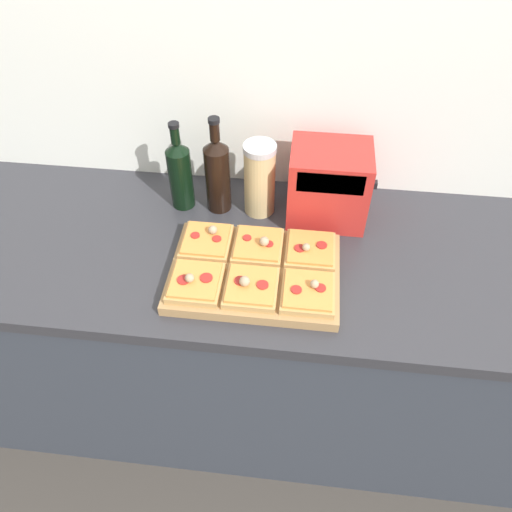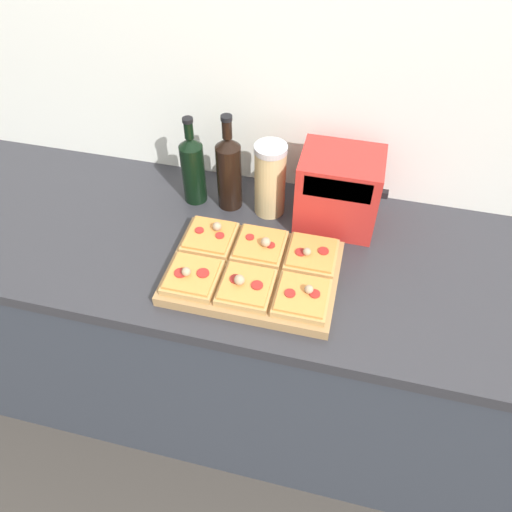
{
  "view_description": "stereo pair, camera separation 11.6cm",
  "coord_description": "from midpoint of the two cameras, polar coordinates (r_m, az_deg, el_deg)",
  "views": [
    {
      "loc": [
        0.04,
        -0.69,
        1.92
      ],
      "look_at": [
        -0.07,
        0.24,
        0.94
      ],
      "focal_mm": 35.0,
      "sensor_mm": 36.0,
      "label": 1
    },
    {
      "loc": [
        0.15,
        -0.67,
        1.92
      ],
      "look_at": [
        -0.07,
        0.24,
        0.94
      ],
      "focal_mm": 35.0,
      "sensor_mm": 36.0,
      "label": 2
    }
  ],
  "objects": [
    {
      "name": "wine_bottle",
      "position": [
        1.51,
        -6.66,
        9.28
      ],
      "size": [
        0.08,
        0.08,
        0.31
      ],
      "color": "black",
      "rests_on": "kitchen_counter"
    },
    {
      "name": "pizza_slice_back_right",
      "position": [
        1.38,
        3.84,
        0.59
      ],
      "size": [
        0.14,
        0.14,
        0.05
      ],
      "color": "tan",
      "rests_on": "cutting_board"
    },
    {
      "name": "cutting_board",
      "position": [
        1.36,
        -2.59,
        -2.05
      ],
      "size": [
        0.46,
        0.32,
        0.03
      ],
      "primitive_type": "cube",
      "color": "#A37A4C",
      "rests_on": "kitchen_counter"
    },
    {
      "name": "pizza_slice_front_right",
      "position": [
        1.28,
        3.39,
        -4.26
      ],
      "size": [
        0.14,
        0.14,
        0.05
      ],
      "color": "tan",
      "rests_on": "cutting_board"
    },
    {
      "name": "ground_plane",
      "position": [
        2.04,
        -0.57,
        -24.23
      ],
      "size": [
        12.0,
        12.0,
        0.0
      ],
      "primitive_type": "plane",
      "color": "#3D3833"
    },
    {
      "name": "grain_jar_tall",
      "position": [
        1.49,
        -1.84,
        8.7
      ],
      "size": [
        0.1,
        0.1,
        0.24
      ],
      "color": "tan",
      "rests_on": "kitchen_counter"
    },
    {
      "name": "pizza_slice_front_center",
      "position": [
        1.29,
        -3.16,
        -3.68
      ],
      "size": [
        0.14,
        0.14,
        0.06
      ],
      "color": "tan",
      "rests_on": "cutting_board"
    },
    {
      "name": "toaster_oven",
      "position": [
        1.48,
        6.06,
        8.06
      ],
      "size": [
        0.25,
        0.18,
        0.23
      ],
      "color": "red",
      "rests_on": "kitchen_counter"
    },
    {
      "name": "kitchen_counter",
      "position": [
        1.78,
        0.6,
        -9.61
      ],
      "size": [
        2.63,
        0.67,
        0.89
      ],
      "color": "#333842",
      "rests_on": "ground_plane"
    },
    {
      "name": "wall_back",
      "position": [
        1.51,
        2.39,
        19.84
      ],
      "size": [
        6.0,
        0.06,
        2.5
      ],
      "color": "silver",
      "rests_on": "ground_plane"
    },
    {
      "name": "pizza_slice_front_left",
      "position": [
        1.31,
        -9.46,
        -3.09
      ],
      "size": [
        0.14,
        0.14,
        0.05
      ],
      "color": "tan",
      "rests_on": "cutting_board"
    },
    {
      "name": "pizza_slice_back_center",
      "position": [
        1.39,
        -2.15,
        1.1
      ],
      "size": [
        0.14,
        0.14,
        0.05
      ],
      "color": "tan",
      "rests_on": "cutting_board"
    },
    {
      "name": "pizza_slice_back_left",
      "position": [
        1.41,
        -8.02,
        1.59
      ],
      "size": [
        0.14,
        0.14,
        0.05
      ],
      "color": "tan",
      "rests_on": "cutting_board"
    },
    {
      "name": "olive_oil_bottle",
      "position": [
        1.54,
        -10.84,
        9.19
      ],
      "size": [
        0.07,
        0.07,
        0.29
      ],
      "color": "black",
      "rests_on": "kitchen_counter"
    }
  ]
}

